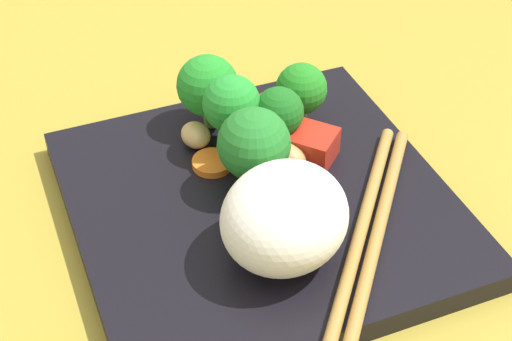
{
  "coord_description": "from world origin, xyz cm",
  "views": [
    {
      "loc": [
        38.77,
        -15.16,
        39.53
      ],
      "look_at": [
        -0.56,
        -0.12,
        3.79
      ],
      "focal_mm": 55.39,
      "sensor_mm": 36.0,
      "label": 1
    }
  ],
  "objects_px": {
    "broccoli_floret_2": "(227,108)",
    "rice_mound": "(285,217)",
    "carrot_slice_0": "(259,131)",
    "square_plate": "(260,205)",
    "chopstick_pair": "(371,226)"
  },
  "relations": [
    {
      "from": "square_plate",
      "to": "broccoli_floret_2",
      "type": "bearing_deg",
      "value": -176.49
    },
    {
      "from": "carrot_slice_0",
      "to": "rice_mound",
      "type": "bearing_deg",
      "value": -13.87
    },
    {
      "from": "chopstick_pair",
      "to": "square_plate",
      "type": "bearing_deg",
      "value": 81.4
    },
    {
      "from": "rice_mound",
      "to": "broccoli_floret_2",
      "type": "height_order",
      "value": "rice_mound"
    },
    {
      "from": "broccoli_floret_2",
      "to": "carrot_slice_0",
      "type": "height_order",
      "value": "broccoli_floret_2"
    },
    {
      "from": "rice_mound",
      "to": "broccoli_floret_2",
      "type": "relative_size",
      "value": 1.41
    },
    {
      "from": "rice_mound",
      "to": "broccoli_floret_2",
      "type": "distance_m",
      "value": 0.12
    },
    {
      "from": "carrot_slice_0",
      "to": "broccoli_floret_2",
      "type": "bearing_deg",
      "value": -70.76
    },
    {
      "from": "square_plate",
      "to": "chopstick_pair",
      "type": "xyz_separation_m",
      "value": [
        0.06,
        0.06,
        0.01
      ]
    },
    {
      "from": "rice_mound",
      "to": "carrot_slice_0",
      "type": "relative_size",
      "value": 3.76
    },
    {
      "from": "square_plate",
      "to": "carrot_slice_0",
      "type": "xyz_separation_m",
      "value": [
        -0.07,
        0.03,
        0.01
      ]
    },
    {
      "from": "square_plate",
      "to": "broccoli_floret_2",
      "type": "distance_m",
      "value": 0.08
    },
    {
      "from": "rice_mound",
      "to": "chopstick_pair",
      "type": "relative_size",
      "value": 0.5
    },
    {
      "from": "square_plate",
      "to": "broccoli_floret_2",
      "type": "xyz_separation_m",
      "value": [
        -0.06,
        -0.0,
        0.05
      ]
    },
    {
      "from": "broccoli_floret_2",
      "to": "rice_mound",
      "type": "bearing_deg",
      "value": -1.06
    }
  ]
}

